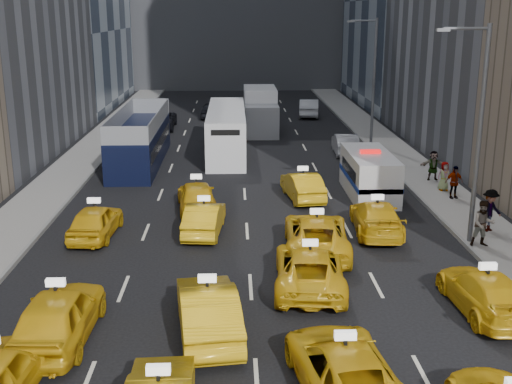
# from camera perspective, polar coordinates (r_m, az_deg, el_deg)

# --- Properties ---
(sidewalk_west) EXTENTS (3.00, 90.00, 0.15)m
(sidewalk_west) POSITION_cam_1_polar(r_m,az_deg,el_deg) (40.40, -16.22, 1.75)
(sidewalk_west) COLOR gray
(sidewalk_west) RESTS_ON ground
(sidewalk_east) EXTENTS (3.00, 90.00, 0.15)m
(sidewalk_east) POSITION_cam_1_polar(r_m,az_deg,el_deg) (40.68, 13.82, 2.02)
(sidewalk_east) COLOR gray
(sidewalk_east) RESTS_ON ground
(curb_west) EXTENTS (0.15, 90.00, 0.18)m
(curb_west) POSITION_cam_1_polar(r_m,az_deg,el_deg) (40.06, -14.21, 1.81)
(curb_west) COLOR slate
(curb_west) RESTS_ON ground
(curb_east) EXTENTS (0.15, 90.00, 0.18)m
(curb_east) POSITION_cam_1_polar(r_m,az_deg,el_deg) (40.30, 11.84, 2.04)
(curb_east) COLOR slate
(curb_east) RESTS_ON ground
(streetlight_near) EXTENTS (2.15, 0.22, 9.00)m
(streetlight_near) POSITION_cam_1_polar(r_m,az_deg,el_deg) (27.21, 19.06, 5.36)
(streetlight_near) COLOR #595B60
(streetlight_near) RESTS_ON ground
(streetlight_far) EXTENTS (2.15, 0.22, 9.00)m
(streetlight_far) POSITION_cam_1_polar(r_m,az_deg,el_deg) (46.27, 10.30, 9.95)
(streetlight_far) COLOR #595B60
(streetlight_far) RESTS_ON ground
(taxi_6) EXTENTS (2.97, 5.32, 1.41)m
(taxi_6) POSITION_cam_1_polar(r_m,az_deg,el_deg) (17.06, 7.83, -15.23)
(taxi_6) COLOR gold
(taxi_6) RESTS_ON ground
(taxi_8) EXTENTS (2.12, 4.93, 1.66)m
(taxi_8) POSITION_cam_1_polar(r_m,az_deg,el_deg) (20.05, -17.14, -10.43)
(taxi_8) COLOR gold
(taxi_8) RESTS_ON ground
(taxi_9) EXTENTS (2.30, 5.03, 1.60)m
(taxi_9) POSITION_cam_1_polar(r_m,az_deg,el_deg) (19.64, -4.30, -10.39)
(taxi_9) COLOR gold
(taxi_9) RESTS_ON ground
(taxi_10) EXTENTS (2.84, 5.39, 1.45)m
(taxi_10) POSITION_cam_1_polar(r_m,az_deg,el_deg) (22.84, 4.79, -6.73)
(taxi_10) COLOR gold
(taxi_10) RESTS_ON ground
(taxi_11) EXTENTS (2.16, 4.82, 1.37)m
(taxi_11) POSITION_cam_1_polar(r_m,az_deg,el_deg) (22.26, 19.70, -8.38)
(taxi_11) COLOR gold
(taxi_11) RESTS_ON ground
(taxi_12) EXTENTS (1.96, 4.29, 1.43)m
(taxi_12) POSITION_cam_1_polar(r_m,az_deg,el_deg) (28.52, -14.09, -2.53)
(taxi_12) COLOR gold
(taxi_12) RESTS_ON ground
(taxi_13) EXTENTS (1.84, 4.31, 1.38)m
(taxi_13) POSITION_cam_1_polar(r_m,az_deg,el_deg) (28.21, -4.62, -2.34)
(taxi_13) COLOR gold
(taxi_13) RESTS_ON ground
(taxi_14) EXTENTS (2.93, 5.63, 1.52)m
(taxi_14) POSITION_cam_1_polar(r_m,az_deg,el_deg) (26.04, 5.38, -3.77)
(taxi_14) COLOR gold
(taxi_14) RESTS_ON ground
(taxi_15) EXTENTS (2.33, 5.00, 1.41)m
(taxi_15) POSITION_cam_1_polar(r_m,az_deg,el_deg) (28.68, 10.65, -2.23)
(taxi_15) COLOR gold
(taxi_15) RESTS_ON ground
(taxi_16) EXTENTS (2.27, 4.58, 1.50)m
(taxi_16) POSITION_cam_1_polar(r_m,az_deg,el_deg) (31.43, -5.29, -0.33)
(taxi_16) COLOR gold
(taxi_16) RESTS_ON ground
(taxi_17) EXTENTS (2.08, 4.47, 1.42)m
(taxi_17) POSITION_cam_1_polar(r_m,az_deg,el_deg) (33.32, 4.15, 0.56)
(taxi_17) COLOR gold
(taxi_17) RESTS_ON ground
(nypd_van) EXTENTS (2.75, 5.91, 2.46)m
(nypd_van) POSITION_cam_1_polar(r_m,az_deg,el_deg) (34.31, 10.03, 1.50)
(nypd_van) COLOR silver
(nypd_van) RESTS_ON ground
(double_decker) EXTENTS (2.98, 11.61, 3.35)m
(double_decker) POSITION_cam_1_polar(r_m,az_deg,el_deg) (41.58, -10.26, 4.76)
(double_decker) COLOR black
(double_decker) RESTS_ON ground
(city_bus) EXTENTS (3.68, 12.01, 3.05)m
(city_bus) POSITION_cam_1_polar(r_m,az_deg,el_deg) (44.05, -2.64, 5.42)
(city_bus) COLOR silver
(city_bus) RESTS_ON ground
(box_truck) EXTENTS (3.26, 7.71, 3.43)m
(box_truck) POSITION_cam_1_polar(r_m,az_deg,el_deg) (52.07, 0.39, 7.25)
(box_truck) COLOR white
(box_truck) RESTS_ON ground
(misc_car_0) EXTENTS (1.68, 4.35, 1.41)m
(misc_car_0) POSITION_cam_1_polar(r_m,az_deg,el_deg) (44.24, 7.95, 4.26)
(misc_car_0) COLOR #A4A5AB
(misc_car_0) RESTS_ON ground
(misc_car_1) EXTENTS (2.67, 5.72, 1.59)m
(misc_car_1) POSITION_cam_1_polar(r_m,az_deg,el_deg) (54.15, -8.60, 6.44)
(misc_car_1) COLOR black
(misc_car_1) RESTS_ON ground
(misc_car_2) EXTENTS (2.28, 5.37, 1.55)m
(misc_car_2) POSITION_cam_1_polar(r_m,az_deg,el_deg) (61.28, -0.17, 7.68)
(misc_car_2) COLOR slate
(misc_car_2) RESTS_ON ground
(misc_car_3) EXTENTS (1.97, 4.29, 1.42)m
(misc_car_3) POSITION_cam_1_polar(r_m,az_deg,el_deg) (59.10, -4.01, 7.28)
(misc_car_3) COLOR black
(misc_car_3) RESTS_ON ground
(misc_car_4) EXTENTS (2.24, 5.06, 1.61)m
(misc_car_4) POSITION_cam_1_polar(r_m,az_deg,el_deg) (59.98, 4.71, 7.48)
(misc_car_4) COLOR #A4A8AC
(misc_car_4) RESTS_ON ground
(pedestrian_1) EXTENTS (0.97, 0.57, 1.93)m
(pedestrian_1) POSITION_cam_1_polar(r_m,az_deg,el_deg) (27.67, 19.55, -2.68)
(pedestrian_1) COLOR gray
(pedestrian_1) RESTS_ON sidewalk_east
(pedestrian_2) EXTENTS (1.31, 0.94, 1.88)m
(pedestrian_2) POSITION_cam_1_polar(r_m,az_deg,el_deg) (29.70, 20.07, -1.54)
(pedestrian_2) COLOR gray
(pedestrian_2) RESTS_ON sidewalk_east
(pedestrian_3) EXTENTS (1.07, 0.64, 1.70)m
(pedestrian_3) POSITION_cam_1_polar(r_m,az_deg,el_deg) (34.33, 17.19, 0.84)
(pedestrian_3) COLOR gray
(pedestrian_3) RESTS_ON sidewalk_east
(pedestrian_4) EXTENTS (0.80, 0.48, 1.57)m
(pedestrian_4) POSITION_cam_1_polar(r_m,az_deg,el_deg) (35.74, 16.38, 1.37)
(pedestrian_4) COLOR gray
(pedestrian_4) RESTS_ON sidewalk_east
(pedestrian_5) EXTENTS (1.59, 0.55, 1.69)m
(pedestrian_5) POSITION_cam_1_polar(r_m,az_deg,el_deg) (37.78, 15.49, 2.29)
(pedestrian_5) COLOR gray
(pedestrian_5) RESTS_ON sidewalk_east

